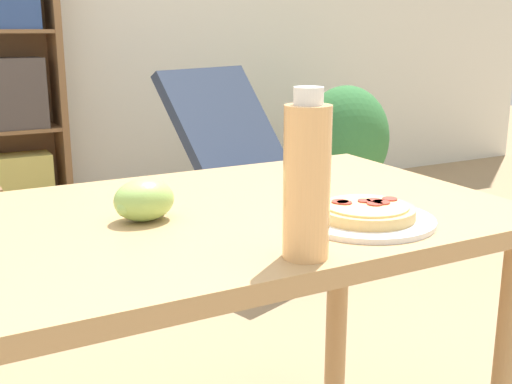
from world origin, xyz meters
The scene contains 6 objects.
dining_table centered at (-0.03, -0.08, 0.62)m, with size 1.27×0.71×0.72m.
pizza_on_plate centered at (0.24, -0.27, 0.74)m, with size 0.25×0.25×0.04m.
grape_bunch centered at (-0.11, -0.07, 0.76)m, with size 0.11×0.09×0.08m.
drink_bottle centered at (0.05, -0.37, 0.84)m, with size 0.07×0.07×0.26m.
lounge_chair_far centered at (0.89, 1.37, 0.29)m, with size 0.76×0.91×0.88m.
potted_plant_floor centered at (1.72, 1.81, 0.42)m, with size 0.53×0.45×0.75m.
Camera 1 is at (-0.46, -1.16, 1.06)m, focal length 45.00 mm.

